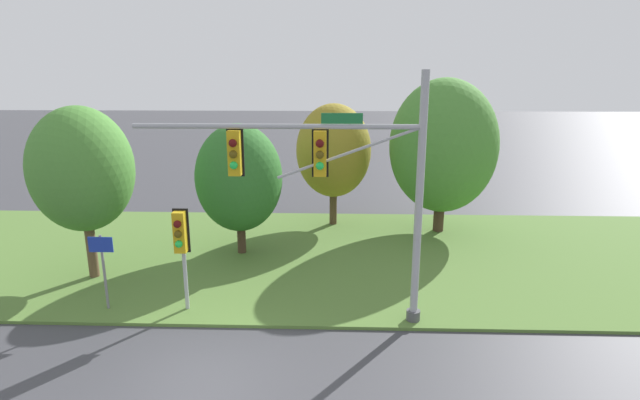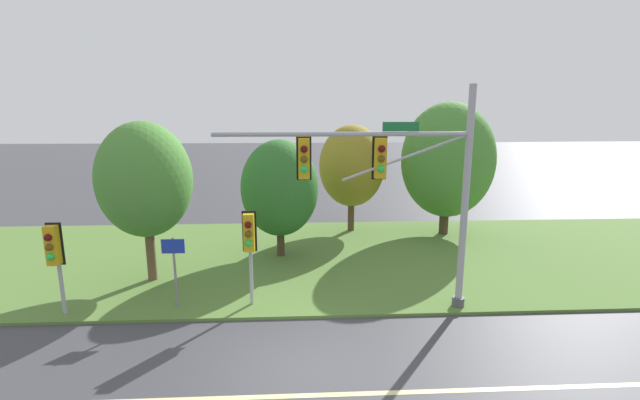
# 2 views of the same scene
# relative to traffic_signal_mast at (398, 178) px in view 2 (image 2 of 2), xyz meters

# --- Properties ---
(ground_plane) EXTENTS (160.00, 160.00, 0.00)m
(ground_plane) POSITION_rel_traffic_signal_mast_xyz_m (-3.23, -2.97, -4.38)
(ground_plane) COLOR #3D3D42
(lane_stripe) EXTENTS (36.00, 0.16, 0.01)m
(lane_stripe) POSITION_rel_traffic_signal_mast_xyz_m (-3.23, -4.17, -4.38)
(lane_stripe) COLOR beige
(lane_stripe) RESTS_ON ground
(grass_verge) EXTENTS (48.00, 11.50, 0.10)m
(grass_verge) POSITION_rel_traffic_signal_mast_xyz_m (-3.23, 5.28, -4.33)
(grass_verge) COLOR #517533
(grass_verge) RESTS_ON ground
(traffic_signal_mast) EXTENTS (7.97, 0.49, 7.10)m
(traffic_signal_mast) POSITION_rel_traffic_signal_mast_xyz_m (0.00, 0.00, 0.00)
(traffic_signal_mast) COLOR #9EA0A5
(traffic_signal_mast) RESTS_ON grass_verge
(pedestrian_signal_near_kerb) EXTENTS (0.46, 0.55, 2.99)m
(pedestrian_signal_near_kerb) POSITION_rel_traffic_signal_mast_xyz_m (-10.50, -0.08, -2.13)
(pedestrian_signal_near_kerb) COLOR #9EA0A5
(pedestrian_signal_near_kerb) RESTS_ON grass_verge
(pedestrian_signal_further_along) EXTENTS (0.46, 0.55, 3.19)m
(pedestrian_signal_further_along) POSITION_rel_traffic_signal_mast_xyz_m (-4.64, 0.34, -1.96)
(pedestrian_signal_further_along) COLOR #9EA0A5
(pedestrian_signal_further_along) RESTS_ON grass_verge
(route_sign_post) EXTENTS (0.73, 0.08, 2.36)m
(route_sign_post) POSITION_rel_traffic_signal_mast_xyz_m (-7.07, 0.42, -2.74)
(route_sign_post) COLOR slate
(route_sign_post) RESTS_ON grass_verge
(tree_nearest_road) EXTENTS (3.39, 3.39, 5.97)m
(tree_nearest_road) POSITION_rel_traffic_signal_mast_xyz_m (-8.65, 2.85, -0.45)
(tree_nearest_road) COLOR brown
(tree_nearest_road) RESTS_ON grass_verge
(tree_left_of_mast) EXTENTS (3.35, 3.35, 5.14)m
(tree_left_of_mast) POSITION_rel_traffic_signal_mast_xyz_m (-3.87, 5.39, -1.24)
(tree_left_of_mast) COLOR #423021
(tree_left_of_mast) RESTS_ON grass_verge
(tree_behind_signpost) EXTENTS (3.42, 3.42, 5.64)m
(tree_behind_signpost) POSITION_rel_traffic_signal_mast_xyz_m (-0.25, 9.34, -0.80)
(tree_behind_signpost) COLOR #4C3823
(tree_behind_signpost) RESTS_ON grass_verge
(tree_mid_verge) EXTENTS (4.66, 4.66, 6.78)m
(tree_mid_verge) POSITION_rel_traffic_signal_mast_xyz_m (4.53, 8.45, -0.43)
(tree_mid_verge) COLOR #423021
(tree_mid_verge) RESTS_ON grass_verge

